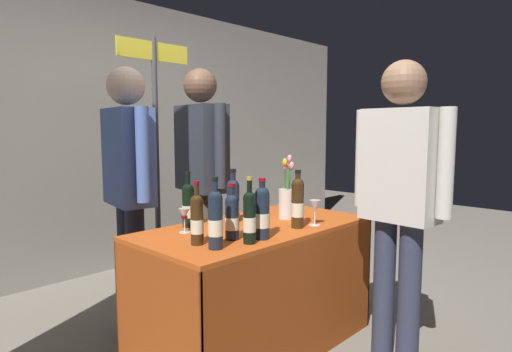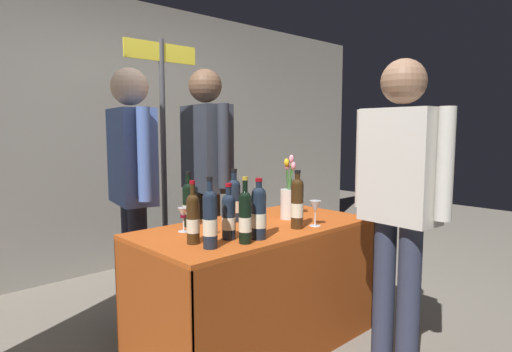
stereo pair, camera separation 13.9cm
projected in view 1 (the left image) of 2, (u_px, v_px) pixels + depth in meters
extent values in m
plane|color=gray|center=(256.00, 345.00, 2.68)|extent=(12.00, 12.00, 0.00)
cube|color=#9E998E|center=(93.00, 136.00, 3.96)|extent=(7.29, 0.12, 2.55)
cube|color=#B74C19|center=(256.00, 227.00, 2.60)|extent=(1.46, 0.74, 0.02)
cube|color=#963E14|center=(303.00, 305.00, 2.39)|extent=(1.46, 0.01, 0.74)
cube|color=#963E14|center=(217.00, 274.00, 2.89)|extent=(1.46, 0.01, 0.74)
cube|color=#963E14|center=(155.00, 327.00, 2.12)|extent=(0.01, 0.74, 0.74)
cube|color=#963E14|center=(324.00, 262.00, 3.16)|extent=(0.01, 0.74, 0.74)
cylinder|color=#192333|center=(232.00, 220.00, 2.26)|extent=(0.07, 0.07, 0.20)
sphere|color=#192333|center=(232.00, 201.00, 2.25)|extent=(0.07, 0.07, 0.07)
cylinder|color=#192333|center=(232.00, 194.00, 2.25)|extent=(0.03, 0.03, 0.08)
cylinder|color=maroon|center=(232.00, 185.00, 2.24)|extent=(0.03, 0.03, 0.02)
cylinder|color=beige|center=(232.00, 223.00, 2.26)|extent=(0.07, 0.07, 0.07)
cylinder|color=#192333|center=(262.00, 217.00, 2.27)|extent=(0.08, 0.08, 0.24)
sphere|color=#192333|center=(262.00, 194.00, 2.26)|extent=(0.08, 0.08, 0.08)
cylinder|color=#192333|center=(262.00, 188.00, 2.26)|extent=(0.03, 0.03, 0.07)
cylinder|color=maroon|center=(262.00, 180.00, 2.25)|extent=(0.04, 0.04, 0.02)
cylinder|color=beige|center=(262.00, 220.00, 2.27)|extent=(0.08, 0.08, 0.08)
cylinder|color=#192333|center=(215.00, 223.00, 2.08)|extent=(0.07, 0.07, 0.25)
sphere|color=#192333|center=(215.00, 198.00, 2.07)|extent=(0.07, 0.07, 0.07)
cylinder|color=#192333|center=(215.00, 189.00, 2.06)|extent=(0.03, 0.03, 0.08)
cylinder|color=black|center=(215.00, 179.00, 2.06)|extent=(0.03, 0.03, 0.02)
cylinder|color=beige|center=(216.00, 227.00, 2.08)|extent=(0.07, 0.07, 0.08)
cylinder|color=#38230F|center=(197.00, 223.00, 2.16)|extent=(0.06, 0.06, 0.22)
sphere|color=#38230F|center=(197.00, 201.00, 2.15)|extent=(0.06, 0.06, 0.06)
cylinder|color=#38230F|center=(197.00, 193.00, 2.14)|extent=(0.02, 0.02, 0.08)
cylinder|color=maroon|center=(196.00, 183.00, 2.14)|extent=(0.03, 0.03, 0.02)
cylinder|color=beige|center=(197.00, 226.00, 2.16)|extent=(0.07, 0.07, 0.07)
cylinder|color=black|center=(250.00, 221.00, 2.18)|extent=(0.06, 0.06, 0.23)
sphere|color=black|center=(249.00, 198.00, 2.17)|extent=(0.06, 0.06, 0.06)
cylinder|color=black|center=(249.00, 189.00, 2.16)|extent=(0.03, 0.03, 0.09)
cylinder|color=#B7932D|center=(249.00, 178.00, 2.16)|extent=(0.03, 0.03, 0.02)
cylinder|color=beige|center=(250.00, 224.00, 2.18)|extent=(0.07, 0.07, 0.08)
cylinder|color=#192333|center=(233.00, 204.00, 2.69)|extent=(0.08, 0.08, 0.23)
sphere|color=#192333|center=(233.00, 186.00, 2.68)|extent=(0.08, 0.08, 0.08)
cylinder|color=#192333|center=(233.00, 179.00, 2.68)|extent=(0.03, 0.03, 0.09)
cylinder|color=black|center=(233.00, 170.00, 2.67)|extent=(0.04, 0.04, 0.02)
cylinder|color=beige|center=(233.00, 207.00, 2.70)|extent=(0.08, 0.08, 0.07)
cylinder|color=black|center=(188.00, 208.00, 2.55)|extent=(0.07, 0.07, 0.22)
sphere|color=black|center=(188.00, 189.00, 2.54)|extent=(0.07, 0.07, 0.07)
cylinder|color=black|center=(188.00, 182.00, 2.53)|extent=(0.03, 0.03, 0.09)
cylinder|color=black|center=(188.00, 173.00, 2.53)|extent=(0.03, 0.03, 0.02)
cylinder|color=beige|center=(188.00, 211.00, 2.55)|extent=(0.07, 0.07, 0.07)
cylinder|color=#38230F|center=(298.00, 206.00, 2.53)|extent=(0.07, 0.07, 0.26)
sphere|color=#38230F|center=(298.00, 184.00, 2.51)|extent=(0.07, 0.07, 0.07)
cylinder|color=#38230F|center=(298.00, 179.00, 2.51)|extent=(0.03, 0.03, 0.07)
cylinder|color=black|center=(298.00, 171.00, 2.50)|extent=(0.04, 0.04, 0.02)
cylinder|color=beige|center=(298.00, 210.00, 2.53)|extent=(0.07, 0.07, 0.08)
cylinder|color=silver|center=(185.00, 232.00, 2.42)|extent=(0.06, 0.06, 0.00)
cylinder|color=silver|center=(185.00, 226.00, 2.42)|extent=(0.01, 0.01, 0.07)
cone|color=silver|center=(184.00, 214.00, 2.41)|extent=(0.06, 0.06, 0.06)
cylinder|color=#590C19|center=(184.00, 217.00, 2.41)|extent=(0.04, 0.04, 0.02)
cylinder|color=silver|center=(315.00, 225.00, 2.60)|extent=(0.07, 0.07, 0.00)
cylinder|color=silver|center=(315.00, 219.00, 2.60)|extent=(0.01, 0.01, 0.08)
cone|color=silver|center=(315.00, 206.00, 2.59)|extent=(0.07, 0.07, 0.07)
cylinder|color=silver|center=(287.00, 204.00, 2.79)|extent=(0.11, 0.11, 0.19)
cylinder|color=#38722D|center=(288.00, 185.00, 2.76)|extent=(0.04, 0.04, 0.25)
ellipsoid|color=pink|center=(292.00, 166.00, 2.75)|extent=(0.03, 0.03, 0.05)
cylinder|color=#38722D|center=(287.00, 185.00, 2.77)|extent=(0.01, 0.03, 0.25)
ellipsoid|color=pink|center=(285.00, 166.00, 2.77)|extent=(0.03, 0.03, 0.05)
cylinder|color=#38722D|center=(288.00, 182.00, 2.76)|extent=(0.04, 0.01, 0.29)
ellipsoid|color=pink|center=(290.00, 159.00, 2.76)|extent=(0.03, 0.03, 0.05)
cylinder|color=#38722D|center=(285.00, 183.00, 2.79)|extent=(0.05, 0.03, 0.27)
ellipsoid|color=gold|center=(285.00, 162.00, 2.75)|extent=(0.03, 0.03, 0.05)
cylinder|color=#38722D|center=(290.00, 184.00, 2.80)|extent=(0.02, 0.03, 0.25)
ellipsoid|color=pink|center=(290.00, 165.00, 2.80)|extent=(0.03, 0.03, 0.05)
cylinder|color=#4C4233|center=(197.00, 246.00, 3.32)|extent=(0.12, 0.12, 0.88)
cylinder|color=#4C4233|center=(208.00, 251.00, 3.17)|extent=(0.12, 0.12, 0.88)
cube|color=#2D333D|center=(201.00, 148.00, 3.16)|extent=(0.30, 0.51, 0.63)
sphere|color=brown|center=(200.00, 85.00, 3.12)|extent=(0.24, 0.24, 0.24)
cylinder|color=#2D333D|center=(184.00, 144.00, 3.39)|extent=(0.08, 0.08, 0.58)
cylinder|color=#2D333D|center=(220.00, 146.00, 2.93)|extent=(0.08, 0.08, 0.58)
cylinder|color=#2D3347|center=(128.00, 266.00, 2.87)|extent=(0.12, 0.12, 0.86)
cylinder|color=#2D3347|center=(136.00, 273.00, 2.74)|extent=(0.12, 0.12, 0.86)
cube|color=#4C6BB7|center=(128.00, 157.00, 2.72)|extent=(0.28, 0.44, 0.61)
sphere|color=beige|center=(126.00, 86.00, 2.68)|extent=(0.24, 0.24, 0.24)
cylinder|color=#4C6BB7|center=(115.00, 151.00, 2.92)|extent=(0.08, 0.08, 0.56)
cylinder|color=#4C6BB7|center=(143.00, 155.00, 2.52)|extent=(0.08, 0.08, 0.56)
cylinder|color=#2D3347|center=(409.00, 300.00, 2.32)|extent=(0.12, 0.12, 0.85)
cylinder|color=#2D3347|center=(384.00, 292.00, 2.44)|extent=(0.12, 0.12, 0.85)
cube|color=beige|center=(401.00, 165.00, 2.30)|extent=(0.24, 0.40, 0.60)
sphere|color=#8C664C|center=(404.00, 82.00, 2.25)|extent=(0.23, 0.23, 0.23)
cylinder|color=beige|center=(446.00, 163.00, 2.12)|extent=(0.08, 0.08, 0.55)
cylinder|color=beige|center=(363.00, 158.00, 2.47)|extent=(0.08, 0.08, 0.55)
cylinder|color=#47474C|center=(157.00, 169.00, 3.43)|extent=(0.04, 0.04, 2.04)
cube|color=yellow|center=(154.00, 51.00, 3.33)|extent=(0.63, 0.02, 0.14)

